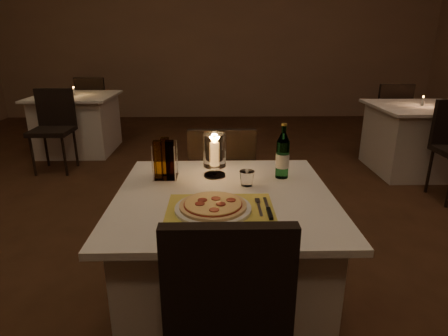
{
  "coord_description": "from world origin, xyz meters",
  "views": [
    {
      "loc": [
        -0.03,
        -2.15,
        1.42
      ],
      "look_at": [
        0.01,
        -0.53,
        0.86
      ],
      "focal_mm": 30.0,
      "sensor_mm": 36.0,
      "label": 1
    }
  ],
  "objects_px": {
    "main_table": "(224,262)",
    "neighbor_table_left": "(78,123)",
    "water_bottle": "(283,156)",
    "tumbler": "(247,178)",
    "chair_far": "(222,178)",
    "hurricane_candle": "(215,152)",
    "pizza": "(213,205)",
    "neighbor_table_right": "(416,139)",
    "plate": "(213,208)"
  },
  "relations": [
    {
      "from": "main_table",
      "to": "neighbor_table_left",
      "type": "xyz_separation_m",
      "value": [
        -1.84,
        3.26,
        0.0
      ]
    },
    {
      "from": "main_table",
      "to": "water_bottle",
      "type": "distance_m",
      "value": 0.61
    },
    {
      "from": "tumbler",
      "to": "water_bottle",
      "type": "xyz_separation_m",
      "value": [
        0.19,
        0.11,
        0.08
      ]
    },
    {
      "from": "chair_far",
      "to": "hurricane_candle",
      "type": "bearing_deg",
      "value": -95.25
    },
    {
      "from": "pizza",
      "to": "tumbler",
      "type": "relative_size",
      "value": 3.82
    },
    {
      "from": "water_bottle",
      "to": "neighbor_table_right",
      "type": "bearing_deg",
      "value": 48.93
    },
    {
      "from": "neighbor_table_left",
      "to": "main_table",
      "type": "bearing_deg",
      "value": -60.53
    },
    {
      "from": "plate",
      "to": "pizza",
      "type": "bearing_deg",
      "value": -23.57
    },
    {
      "from": "pizza",
      "to": "neighbor_table_right",
      "type": "relative_size",
      "value": 0.28
    },
    {
      "from": "main_table",
      "to": "neighbor_table_left",
      "type": "height_order",
      "value": "same"
    },
    {
      "from": "chair_far",
      "to": "neighbor_table_right",
      "type": "xyz_separation_m",
      "value": [
        2.18,
        1.66,
        -0.18
      ]
    },
    {
      "from": "neighbor_table_left",
      "to": "chair_far",
      "type": "bearing_deg",
      "value": -54.11
    },
    {
      "from": "pizza",
      "to": "tumbler",
      "type": "xyz_separation_m",
      "value": [
        0.16,
        0.29,
        0.01
      ]
    },
    {
      "from": "chair_far",
      "to": "hurricane_candle",
      "type": "height_order",
      "value": "hurricane_candle"
    },
    {
      "from": "hurricane_candle",
      "to": "neighbor_table_left",
      "type": "relative_size",
      "value": 0.23
    },
    {
      "from": "plate",
      "to": "neighbor_table_left",
      "type": "distance_m",
      "value": 3.9
    },
    {
      "from": "neighbor_table_right",
      "to": "chair_far",
      "type": "bearing_deg",
      "value": -142.8
    },
    {
      "from": "neighbor_table_left",
      "to": "hurricane_candle",
      "type": "bearing_deg",
      "value": -59.24
    },
    {
      "from": "hurricane_candle",
      "to": "plate",
      "type": "bearing_deg",
      "value": -90.86
    },
    {
      "from": "water_bottle",
      "to": "hurricane_candle",
      "type": "height_order",
      "value": "water_bottle"
    },
    {
      "from": "water_bottle",
      "to": "hurricane_candle",
      "type": "distance_m",
      "value": 0.35
    },
    {
      "from": "main_table",
      "to": "plate",
      "type": "xyz_separation_m",
      "value": [
        -0.05,
        -0.18,
        0.38
      ]
    },
    {
      "from": "pizza",
      "to": "hurricane_candle",
      "type": "xyz_separation_m",
      "value": [
        0.01,
        0.42,
        0.11
      ]
    },
    {
      "from": "chair_far",
      "to": "water_bottle",
      "type": "bearing_deg",
      "value": -58.78
    },
    {
      "from": "water_bottle",
      "to": "neighbor_table_right",
      "type": "distance_m",
      "value": 2.9
    },
    {
      "from": "main_table",
      "to": "hurricane_candle",
      "type": "distance_m",
      "value": 0.55
    },
    {
      "from": "neighbor_table_left",
      "to": "neighbor_table_right",
      "type": "bearing_deg",
      "value": -12.5
    },
    {
      "from": "chair_far",
      "to": "plate",
      "type": "xyz_separation_m",
      "value": [
        -0.05,
        -0.89,
        0.2
      ]
    },
    {
      "from": "plate",
      "to": "neighbor_table_right",
      "type": "bearing_deg",
      "value": 48.81
    },
    {
      "from": "hurricane_candle",
      "to": "neighbor_table_right",
      "type": "bearing_deg",
      "value": 43.77
    },
    {
      "from": "main_table",
      "to": "tumbler",
      "type": "height_order",
      "value": "tumbler"
    },
    {
      "from": "hurricane_candle",
      "to": "tumbler",
      "type": "bearing_deg",
      "value": -40.22
    },
    {
      "from": "plate",
      "to": "neighbor_table_left",
      "type": "bearing_deg",
      "value": 117.52
    },
    {
      "from": "tumbler",
      "to": "water_bottle",
      "type": "height_order",
      "value": "water_bottle"
    },
    {
      "from": "hurricane_candle",
      "to": "neighbor_table_left",
      "type": "distance_m",
      "value": 3.55
    },
    {
      "from": "pizza",
      "to": "hurricane_candle",
      "type": "bearing_deg",
      "value": 89.15
    },
    {
      "from": "plate",
      "to": "neighbor_table_right",
      "type": "relative_size",
      "value": 0.32
    },
    {
      "from": "neighbor_table_right",
      "to": "hurricane_candle",
      "type": "bearing_deg",
      "value": -136.23
    },
    {
      "from": "chair_far",
      "to": "neighbor_table_right",
      "type": "height_order",
      "value": "chair_far"
    },
    {
      "from": "neighbor_table_right",
      "to": "plate",
      "type": "bearing_deg",
      "value": -131.19
    },
    {
      "from": "neighbor_table_left",
      "to": "pizza",
      "type": "bearing_deg",
      "value": -62.48
    },
    {
      "from": "neighbor_table_left",
      "to": "plate",
      "type": "bearing_deg",
      "value": -62.48
    },
    {
      "from": "water_bottle",
      "to": "hurricane_candle",
      "type": "bearing_deg",
      "value": 176.0
    },
    {
      "from": "chair_far",
      "to": "tumbler",
      "type": "distance_m",
      "value": 0.66
    },
    {
      "from": "water_bottle",
      "to": "neighbor_table_left",
      "type": "bearing_deg",
      "value": 125.15
    },
    {
      "from": "chair_far",
      "to": "neighbor_table_right",
      "type": "bearing_deg",
      "value": 37.2
    },
    {
      "from": "water_bottle",
      "to": "plate",
      "type": "bearing_deg",
      "value": -131.82
    },
    {
      "from": "neighbor_table_right",
      "to": "tumbler",
      "type": "bearing_deg",
      "value": -132.41
    },
    {
      "from": "pizza",
      "to": "neighbor_table_right",
      "type": "height_order",
      "value": "pizza"
    },
    {
      "from": "hurricane_candle",
      "to": "neighbor_table_left",
      "type": "xyz_separation_m",
      "value": [
        -1.8,
        3.02,
        -0.5
      ]
    }
  ]
}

